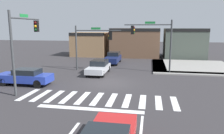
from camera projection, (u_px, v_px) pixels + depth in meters
name	position (u px, v px, depth m)	size (l,w,h in m)	color
ground_plane	(109.00, 83.00, 19.64)	(120.00, 120.00, 0.00)	#302D30
crosswalk_near	(97.00, 99.00, 15.29)	(11.14, 2.84, 0.01)	silver
bike_detector_marking	(117.00, 129.00, 10.67)	(1.09, 1.09, 0.01)	yellow
curb_corner_northeast	(189.00, 67.00, 27.28)	(10.00, 10.60, 0.15)	gray
storefront_row	(139.00, 43.00, 37.18)	(22.37, 6.12, 4.87)	#93704C
traffic_signal_southwest	(23.00, 38.00, 16.61)	(0.32, 4.11, 6.19)	#383A3D
traffic_signal_northwest	(92.00, 40.00, 24.60)	(5.36, 0.32, 5.21)	#383A3D
traffic_signal_northeast	(154.00, 37.00, 23.49)	(5.17, 0.32, 5.81)	#383A3D
car_navy	(113.00, 58.00, 30.34)	(1.78, 4.78, 1.54)	#141E4C
car_silver	(99.00, 67.00, 23.47)	(1.86, 4.48, 1.46)	#B7BABF
car_blue	(25.00, 77.00, 18.87)	(4.78, 1.71, 1.44)	#23389E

